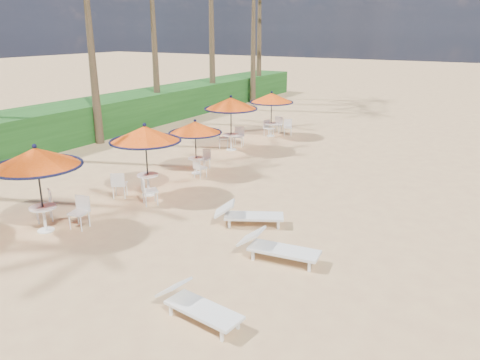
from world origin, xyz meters
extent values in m
plane|color=tan|center=(0.00, 0.00, 0.00)|extent=(160.00, 160.00, 0.00)
cube|color=#194716|center=(-13.50, 11.00, 0.90)|extent=(3.00, 40.00, 1.80)
cylinder|color=black|center=(-5.15, 0.15, 1.21)|extent=(0.05, 0.05, 2.41)
cone|color=#F65415|center=(-5.15, 0.15, 2.15)|extent=(2.41, 2.41, 0.52)
torus|color=black|center=(-5.15, 0.15, 1.91)|extent=(2.41, 2.41, 0.07)
sphere|color=black|center=(-5.15, 0.15, 2.45)|extent=(0.13, 0.13, 0.13)
cylinder|color=white|center=(-5.15, 0.15, 0.71)|extent=(0.73, 0.73, 0.04)
cylinder|color=white|center=(-5.15, 0.15, 0.37)|extent=(0.08, 0.08, 0.73)
cylinder|color=black|center=(-4.66, 3.94, 1.19)|extent=(0.05, 0.05, 2.39)
cone|color=#F65415|center=(-4.66, 3.94, 2.13)|extent=(2.39, 2.39, 0.52)
torus|color=black|center=(-4.66, 3.94, 1.89)|extent=(2.39, 2.39, 0.07)
sphere|color=black|center=(-4.66, 3.94, 2.43)|extent=(0.12, 0.12, 0.12)
cylinder|color=white|center=(-4.66, 3.94, 0.71)|extent=(0.73, 0.73, 0.04)
cylinder|color=white|center=(-4.66, 3.94, 0.36)|extent=(0.08, 0.08, 0.73)
cylinder|color=black|center=(-4.68, 6.79, 1.03)|extent=(0.04, 0.04, 2.06)
cone|color=#F65415|center=(-4.68, 6.79, 1.84)|extent=(2.06, 2.06, 0.45)
torus|color=black|center=(-4.68, 6.79, 1.63)|extent=(2.06, 2.06, 0.06)
sphere|color=black|center=(-4.68, 6.79, 2.10)|extent=(0.11, 0.11, 0.11)
cylinder|color=white|center=(-4.68, 6.79, 0.61)|extent=(0.63, 0.63, 0.04)
cylinder|color=white|center=(-4.68, 6.79, 0.31)|extent=(0.07, 0.07, 0.63)
cylinder|color=black|center=(-5.43, 10.66, 1.23)|extent=(0.05, 0.05, 2.45)
cone|color=#F65415|center=(-5.43, 10.66, 2.19)|extent=(2.45, 2.45, 0.53)
torus|color=black|center=(-5.43, 10.66, 1.94)|extent=(2.45, 2.45, 0.07)
sphere|color=black|center=(-5.43, 10.66, 2.50)|extent=(0.13, 0.13, 0.13)
cylinder|color=white|center=(-5.43, 10.66, 0.73)|extent=(0.75, 0.75, 0.04)
cylinder|color=white|center=(-5.43, 10.66, 0.37)|extent=(0.09, 0.09, 0.75)
cylinder|color=black|center=(-5.16, 14.25, 1.13)|extent=(0.05, 0.05, 2.27)
cone|color=#F65415|center=(-5.16, 14.25, 2.02)|extent=(2.27, 2.27, 0.49)
torus|color=black|center=(-5.16, 14.25, 1.79)|extent=(2.27, 2.27, 0.07)
sphere|color=black|center=(-5.16, 14.25, 2.31)|extent=(0.12, 0.12, 0.12)
cylinder|color=white|center=(-5.16, 14.25, 0.67)|extent=(0.69, 0.69, 0.04)
cylinder|color=white|center=(-5.16, 14.25, 0.35)|extent=(0.08, 0.08, 0.69)
cube|color=white|center=(1.13, -1.15, 0.26)|extent=(1.67, 0.79, 0.07)
cube|color=white|center=(0.33, -1.04, 0.47)|extent=(0.61, 0.65, 0.40)
cube|color=white|center=(1.13, -1.15, 0.11)|extent=(0.06, 0.06, 0.23)
cube|color=white|center=(1.40, 1.90, 0.28)|extent=(1.79, 0.83, 0.07)
cube|color=white|center=(0.55, 1.80, 0.51)|extent=(0.65, 0.69, 0.43)
cube|color=white|center=(1.40, 1.90, 0.12)|extent=(0.06, 0.06, 0.24)
cube|color=white|center=(-0.29, 3.46, 0.28)|extent=(1.79, 1.33, 0.07)
cube|color=white|center=(-1.04, 3.08, 0.50)|extent=(0.79, 0.81, 0.42)
cube|color=white|center=(-0.29, 3.46, 0.12)|extent=(0.06, 0.06, 0.24)
cone|color=brown|center=(-11.80, 8.55, 4.55)|extent=(0.44, 0.44, 9.11)
cone|color=brown|center=(-12.73, 14.17, 4.07)|extent=(0.44, 0.44, 8.14)
cone|color=brown|center=(-12.63, 20.00, 5.73)|extent=(0.44, 0.44, 11.47)
cone|color=brown|center=(-11.50, 23.79, 4.21)|extent=(0.44, 0.44, 8.42)
cone|color=brown|center=(-12.34, 26.29, 4.96)|extent=(0.44, 0.44, 9.93)
camera|label=1|loc=(5.67, -7.52, 5.44)|focal=35.00mm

